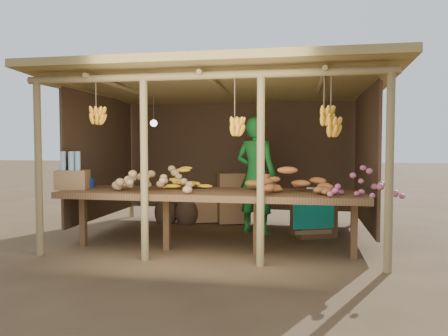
# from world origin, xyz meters

# --- Properties ---
(ground) EXTENTS (60.00, 60.00, 0.00)m
(ground) POSITION_xyz_m (0.00, 0.00, 0.00)
(ground) COLOR brown
(ground) RESTS_ON ground
(stall_structure) EXTENTS (4.70, 3.50, 2.43)m
(stall_structure) POSITION_xyz_m (0.01, -0.07, 1.92)
(stall_structure) COLOR olive
(stall_structure) RESTS_ON ground
(counter) EXTENTS (3.90, 1.05, 0.80)m
(counter) POSITION_xyz_m (0.00, -0.95, 0.74)
(counter) COLOR brown
(counter) RESTS_ON ground
(potato_heap) EXTENTS (1.21, 0.94, 0.37)m
(potato_heap) POSITION_xyz_m (-0.71, -1.09, 0.98)
(potato_heap) COLOR tan
(potato_heap) RESTS_ON counter
(sweet_potato_heap) EXTENTS (1.18, 0.80, 0.36)m
(sweet_potato_heap) POSITION_xyz_m (0.99, -0.93, 0.98)
(sweet_potato_heap) COLOR #AD602C
(sweet_potato_heap) RESTS_ON counter
(onion_heap) EXTENTS (0.83, 0.55, 0.36)m
(onion_heap) POSITION_xyz_m (1.86, -1.20, 0.98)
(onion_heap) COLOR #B75972
(onion_heap) RESTS_ON counter
(banana_pile) EXTENTS (0.64, 0.53, 0.35)m
(banana_pile) POSITION_xyz_m (-0.39, -0.71, 0.97)
(banana_pile) COLOR yellow
(banana_pile) RESTS_ON counter
(tomato_basin) EXTENTS (0.38, 0.38, 0.20)m
(tomato_basin) POSITION_xyz_m (-1.90, -0.83, 0.88)
(tomato_basin) COLOR navy
(tomato_basin) RESTS_ON counter
(bottle_box) EXTENTS (0.47, 0.41, 0.51)m
(bottle_box) POSITION_xyz_m (-1.90, -1.03, 1.00)
(bottle_box) COLOR #956B43
(bottle_box) RESTS_ON counter
(vendor) EXTENTS (0.78, 0.64, 1.84)m
(vendor) POSITION_xyz_m (0.44, 0.37, 0.92)
(vendor) COLOR #1B7D2B
(vendor) RESTS_ON ground
(tarp_crate) EXTENTS (0.80, 0.75, 0.76)m
(tarp_crate) POSITION_xyz_m (1.33, 0.31, 0.31)
(tarp_crate) COLOR brown
(tarp_crate) RESTS_ON ground
(carton_stack) EXTENTS (1.28, 0.61, 0.88)m
(carton_stack) POSITION_xyz_m (-0.25, 1.18, 0.39)
(carton_stack) COLOR #956B43
(carton_stack) RESTS_ON ground
(burlap_sacks) EXTENTS (0.80, 0.42, 0.56)m
(burlap_sacks) POSITION_xyz_m (-1.04, 0.95, 0.24)
(burlap_sacks) COLOR #4D3624
(burlap_sacks) RESTS_ON ground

